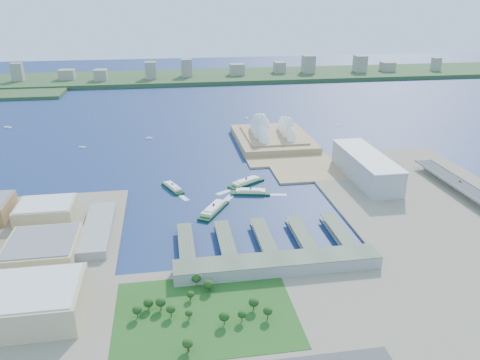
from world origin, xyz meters
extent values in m
plane|color=#0F2048|center=(0.00, 0.00, 0.00)|extent=(3000.00, 3000.00, 0.00)
cube|color=gray|center=(0.00, -210.00, 1.50)|extent=(720.00, 180.00, 3.00)
cube|color=gray|center=(240.00, -50.00, 1.50)|extent=(240.00, 500.00, 3.00)
cube|color=#9C7C55|center=(107.50, 260.00, 1.50)|extent=(135.00, 220.00, 3.00)
cube|color=#2D4926|center=(0.00, 980.00, 6.00)|extent=(2200.00, 260.00, 12.00)
cube|color=#99999E|center=(195.00, 80.00, 20.50)|extent=(45.00, 155.00, 35.00)
cube|color=gray|center=(15.00, -135.00, 9.00)|extent=(200.00, 28.00, 12.00)
imported|color=slate|center=(304.00, 18.31, 15.59)|extent=(2.07, 5.09, 1.48)
camera|label=1|loc=(-82.36, -511.03, 251.38)|focal=35.00mm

